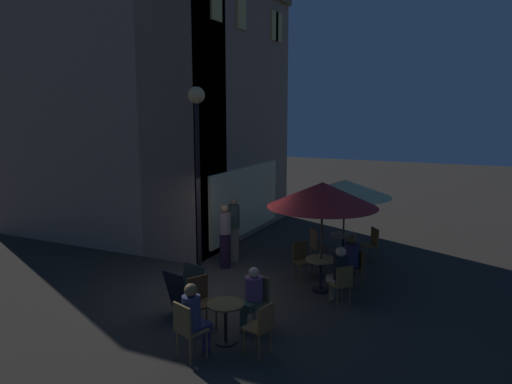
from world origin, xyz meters
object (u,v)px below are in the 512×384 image
cafe_chair_2 (342,282)px  patron_seated_2 (252,294)px  patron_seated_1 (339,271)px  patio_umbrella_0 (323,195)px  cafe_chair_4 (371,242)px  cafe_chair_0 (355,265)px  cafe_chair_5 (261,325)px  cafe_table_0 (321,268)px  patron_standing_5 (225,236)px  cafe_table_1 (343,243)px  patron_seated_3 (194,316)px  patron_standing_4 (234,229)px  cafe_chair_1 (302,257)px  patron_seated_0 (350,259)px  cafe_chair_8 (187,326)px  menu_sandwich_board (184,291)px  street_lamp_near_corner (197,138)px  cafe_chair_7 (200,297)px  cafe_chair_3 (317,244)px  cafe_table_2 (226,315)px  patio_umbrella_1 (345,188)px

cafe_chair_2 → patron_seated_2: bearing=96.3°
patron_seated_1 → patron_seated_2: patron_seated_1 is taller
patio_umbrella_0 → patron_seated_1: 1.69m
patio_umbrella_0 → cafe_chair_4: bearing=-12.4°
patio_umbrella_0 → cafe_chair_0: (0.51, -0.66, -1.67)m
patio_umbrella_0 → cafe_chair_5: size_ratio=2.72×
cafe_table_0 → cafe_chair_0: cafe_chair_0 is taller
cafe_table_0 → patron_standing_5: 2.82m
cafe_chair_0 → cafe_chair_2: 1.11m
cafe_chair_0 → cafe_table_1: bearing=-105.1°
patron_seated_3 → patron_standing_5: bearing=41.6°
patron_standing_4 → cafe_chair_1: bearing=143.4°
patio_umbrella_0 → cafe_chair_2: (-0.59, -0.65, -1.70)m
patron_seated_0 → patron_seated_1: patron_seated_0 is taller
cafe_chair_0 → cafe_chair_8: bearing=30.1°
menu_sandwich_board → patio_umbrella_0: 3.60m
patron_seated_1 → street_lamp_near_corner: bearing=43.4°
menu_sandwich_board → cafe_chair_4: bearing=-14.5°
menu_sandwich_board → cafe_chair_4: menu_sandwich_board is taller
patron_seated_3 → cafe_chair_0: bearing=-2.4°
cafe_chair_5 → menu_sandwich_board: bearing=-9.3°
cafe_table_0 → cafe_table_1: cafe_table_1 is taller
menu_sandwich_board → street_lamp_near_corner: bearing=35.9°
cafe_table_0 → cafe_chair_0: bearing=-51.9°
patron_standing_5 → cafe_chair_1: bearing=98.2°
menu_sandwich_board → cafe_chair_1: size_ratio=1.04×
menu_sandwich_board → cafe_chair_0: (2.86, -2.77, 0.07)m
patron_seated_0 → street_lamp_near_corner: bearing=-21.8°
patio_umbrella_0 → cafe_chair_7: (-2.63, 1.56, -1.66)m
cafe_table_0 → cafe_chair_3: size_ratio=0.76×
cafe_table_0 → cafe_chair_3: (1.66, 0.62, 0.06)m
cafe_table_1 → cafe_chair_1: (-1.63, 0.60, -0.02)m
cafe_table_0 → cafe_table_2: size_ratio=1.05×
cafe_chair_8 → patron_seated_2: patron_seated_2 is taller
menu_sandwich_board → cafe_table_0: 3.16m
cafe_table_0 → patio_umbrella_1: 2.67m
patron_seated_3 → cafe_chair_7: bearing=46.0°
street_lamp_near_corner → cafe_chair_0: 4.66m
patio_umbrella_1 → patron_standing_5: (-1.67, 2.69, -1.19)m
menu_sandwich_board → patron_standing_5: patron_standing_5 is taller
patio_umbrella_1 → patron_seated_1: size_ratio=1.93×
patio_umbrella_1 → patron_standing_4: (-1.07, 2.73, -1.15)m
patron_seated_3 → menu_sandwich_board: bearing=58.3°
cafe_chair_4 → patron_seated_1: size_ratio=0.72×
menu_sandwich_board → patron_seated_3: patron_seated_3 is taller
cafe_table_2 → cafe_chair_4: size_ratio=0.80×
menu_sandwich_board → patio_umbrella_1: bearing=-10.5°
cafe_table_2 → cafe_chair_0: bearing=-22.3°
cafe_table_1 → cafe_chair_3: size_ratio=0.78×
patron_seated_2 → cafe_chair_1: bearing=-164.5°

